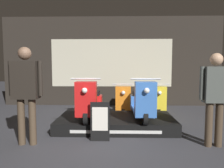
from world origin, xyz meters
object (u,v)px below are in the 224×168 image
at_px(scooter_backrow_1, 123,101).
at_px(person_left_browsing, 26,87).
at_px(scooter_display_left, 90,102).
at_px(price_sign_board, 100,121).
at_px(person_right_browsing, 215,93).
at_px(scooter_display_right, 142,102).
at_px(scooter_backrow_2, 155,101).
at_px(scooter_backrow_0, 91,101).

relative_size(scooter_backrow_1, person_left_browsing, 0.96).
xyz_separation_m(scooter_display_left, scooter_backrow_1, (0.79, 1.71, -0.26)).
bearing_deg(scooter_backrow_1, person_left_browsing, -123.63).
relative_size(person_left_browsing, price_sign_board, 2.35).
bearing_deg(price_sign_board, person_right_browsing, -6.05).
xyz_separation_m(scooter_display_right, price_sign_board, (-0.90, -0.82, -0.24)).
bearing_deg(scooter_backrow_2, scooter_display_left, -136.19).
bearing_deg(person_left_browsing, scooter_backrow_0, 72.96).
bearing_deg(scooter_backrow_0, person_right_browsing, -46.84).
distance_m(scooter_display_right, scooter_backrow_1, 1.78).
xyz_separation_m(scooter_backrow_2, price_sign_board, (-1.48, -2.53, 0.03)).
relative_size(scooter_backrow_1, price_sign_board, 2.27).
xyz_separation_m(scooter_display_left, person_left_browsing, (-1.04, -1.04, 0.46)).
height_order(scooter_backrow_0, scooter_backrow_1, same).
distance_m(scooter_backrow_1, scooter_backrow_2, 0.99).
height_order(scooter_backrow_0, person_left_browsing, person_left_browsing).
relative_size(scooter_backrow_2, person_right_browsing, 1.03).
relative_size(scooter_display_left, scooter_backrow_1, 1.00).
xyz_separation_m(scooter_backrow_0, person_left_browsing, (-0.84, -2.75, 0.73)).
bearing_deg(person_right_browsing, scooter_display_right, 138.54).
distance_m(scooter_display_left, person_right_browsing, 2.63).
xyz_separation_m(scooter_display_right, scooter_backrow_2, (0.57, 1.71, -0.26)).
bearing_deg(person_left_browsing, scooter_backrow_1, 56.37).
height_order(scooter_display_right, scooter_backrow_0, scooter_display_right).
bearing_deg(person_right_browsing, scooter_display_left, 156.38).
relative_size(scooter_backrow_2, price_sign_board, 2.27).
distance_m(scooter_backrow_2, person_right_browsing, 2.89).
bearing_deg(scooter_backrow_2, scooter_backrow_1, 180.00).
distance_m(scooter_display_right, scooter_backrow_0, 2.23).
relative_size(scooter_display_right, scooter_backrow_2, 1.00).
relative_size(scooter_display_right, person_right_browsing, 1.03).
distance_m(scooter_display_left, scooter_display_right, 1.21).
relative_size(scooter_display_left, scooter_display_right, 1.00).
bearing_deg(person_left_browsing, scooter_backrow_2, 44.33).
relative_size(scooter_backrow_0, scooter_backrow_2, 1.00).
distance_m(scooter_backrow_0, person_left_browsing, 2.97).
bearing_deg(scooter_backrow_0, scooter_display_left, -83.54).
bearing_deg(scooter_backrow_1, scooter_backrow_0, 180.00).
height_order(scooter_backrow_0, person_right_browsing, person_right_browsing).
relative_size(scooter_display_right, scooter_backrow_1, 1.00).
bearing_deg(scooter_backrow_1, scooter_backrow_2, 0.00).
relative_size(scooter_display_right, person_left_browsing, 0.96).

